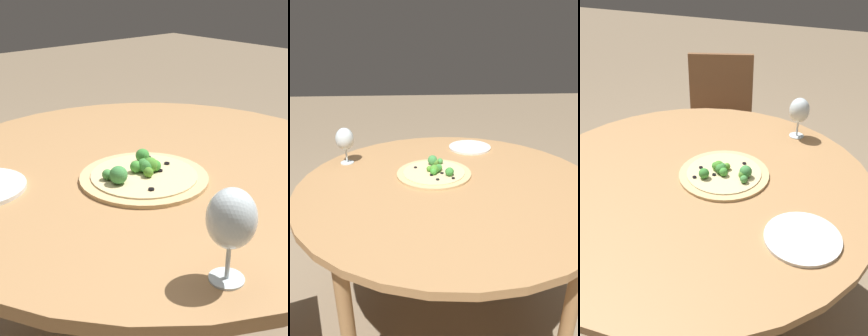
# 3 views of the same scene
# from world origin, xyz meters

# --- Properties ---
(ground_plane) EXTENTS (12.00, 12.00, 0.00)m
(ground_plane) POSITION_xyz_m (0.00, 0.00, 0.00)
(ground_plane) COLOR #847056
(dining_table) EXTENTS (1.22, 1.22, 0.72)m
(dining_table) POSITION_xyz_m (0.00, 0.00, 0.65)
(dining_table) COLOR #A87A4C
(dining_table) RESTS_ON ground_plane
(pizza) EXTENTS (0.31, 0.31, 0.06)m
(pizza) POSITION_xyz_m (0.08, 0.06, 0.73)
(pizza) COLOR tan
(pizza) RESTS_ON dining_table
(wine_glass) EXTENTS (0.08, 0.08, 0.17)m
(wine_glass) POSITION_xyz_m (0.24, 0.45, 0.83)
(wine_glass) COLOR silver
(wine_glass) RESTS_ON dining_table
(plate_near) EXTENTS (0.22, 0.22, 0.01)m
(plate_near) POSITION_xyz_m (0.40, -0.15, 0.73)
(plate_near) COLOR silver
(plate_near) RESTS_ON dining_table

